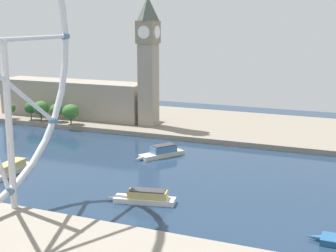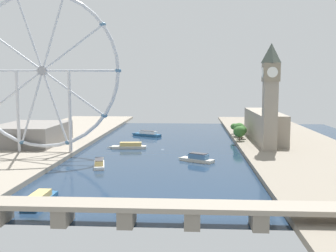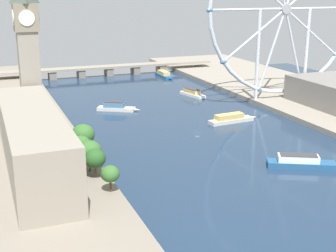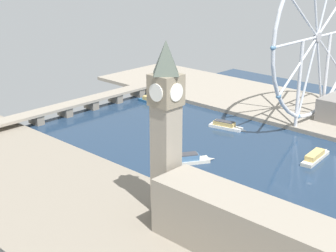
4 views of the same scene
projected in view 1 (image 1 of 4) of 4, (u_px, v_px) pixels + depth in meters
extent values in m
plane|color=#1E334C|center=(28.00, 157.00, 257.78)|extent=(385.92, 385.92, 0.00)
cube|color=gray|center=(126.00, 117.00, 354.49)|extent=(90.00, 520.00, 3.00)
cube|color=gray|center=(148.00, 85.00, 315.24)|extent=(10.29, 10.29, 51.89)
cube|color=gray|center=(148.00, 32.00, 308.34)|extent=(11.94, 11.94, 13.83)
pyramid|color=#4C564C|center=(148.00, 8.00, 305.36)|extent=(10.80, 10.80, 14.69)
cylinder|color=white|center=(157.00, 32.00, 305.97)|extent=(7.82, 0.50, 7.82)
cylinder|color=white|center=(139.00, 32.00, 310.72)|extent=(7.82, 0.50, 7.82)
cylinder|color=white|center=(144.00, 32.00, 302.80)|extent=(0.50, 7.82, 7.82)
cylinder|color=white|center=(152.00, 32.00, 313.89)|extent=(0.50, 7.82, 7.82)
cube|color=gray|center=(72.00, 99.00, 347.83)|extent=(22.00, 107.59, 24.96)
cylinder|color=#513823|center=(11.00, 115.00, 342.27)|extent=(0.80, 0.80, 4.37)
ellipsoid|color=#386B2D|center=(10.00, 108.00, 341.22)|extent=(7.04, 7.04, 6.34)
cylinder|color=#513823|center=(31.00, 116.00, 337.98)|extent=(0.80, 0.80, 4.73)
ellipsoid|color=#285623|center=(31.00, 108.00, 336.76)|extent=(8.62, 8.62, 7.76)
cylinder|color=#513823|center=(41.00, 117.00, 335.47)|extent=(0.80, 0.80, 4.37)
ellipsoid|color=#386B2D|center=(41.00, 108.00, 334.14)|extent=(10.44, 10.44, 9.40)
cylinder|color=#513823|center=(57.00, 118.00, 331.95)|extent=(0.80, 0.80, 4.37)
ellipsoid|color=#386B2D|center=(57.00, 110.00, 330.75)|extent=(8.90, 8.90, 8.01)
cylinder|color=#513823|center=(71.00, 121.00, 323.28)|extent=(0.80, 0.80, 4.01)
ellipsoid|color=#386B2D|center=(71.00, 112.00, 321.96)|extent=(10.71, 10.71, 9.64)
cylinder|color=silver|center=(20.00, 39.00, 175.80)|extent=(55.78, 1.55, 1.55)
cylinder|color=silver|center=(12.00, 87.00, 174.45)|extent=(46.04, 1.55, 34.04)
ellipsoid|color=teal|center=(65.00, 36.00, 200.86)|extent=(4.80, 3.20, 3.20)
ellipsoid|color=teal|center=(53.00, 121.00, 198.16)|extent=(4.80, 3.20, 3.20)
ellipsoid|color=teal|center=(9.00, 192.00, 177.35)|extent=(4.80, 3.20, 3.20)
cylinder|color=silver|center=(9.00, 127.00, 174.56)|extent=(2.40, 2.40, 59.88)
cube|color=beige|center=(9.00, 172.00, 229.13)|extent=(28.68, 9.20, 2.16)
cube|color=#DBB766|center=(10.00, 166.00, 229.89)|extent=(18.08, 7.17, 3.11)
cube|color=beige|center=(162.00, 154.00, 258.78)|extent=(24.33, 18.76, 2.14)
cone|color=beige|center=(139.00, 159.00, 250.86)|extent=(4.82, 4.10, 2.14)
cube|color=teal|center=(163.00, 149.00, 258.88)|extent=(14.59, 12.17, 3.37)
cube|color=#38383D|center=(163.00, 145.00, 258.47)|extent=(13.30, 11.22, 0.52)
cone|color=#235684|center=(314.00, 237.00, 160.95)|extent=(2.12, 5.03, 2.09)
cube|color=white|center=(145.00, 200.00, 193.63)|extent=(11.28, 24.60, 2.07)
cone|color=white|center=(110.00, 198.00, 196.17)|extent=(2.94, 4.63, 2.07)
cube|color=#DBB766|center=(148.00, 194.00, 192.90)|extent=(8.44, 15.95, 2.86)
cube|color=#38383D|center=(148.00, 190.00, 192.55)|extent=(7.87, 14.41, 0.44)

